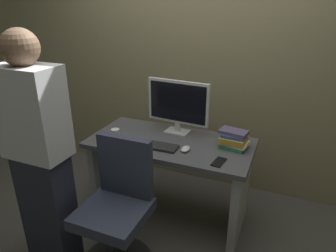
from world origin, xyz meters
TOP-DOWN VIEW (x-y plane):
  - ground_plane at (0.00, 0.00)m, footprint 9.00×9.00m
  - wall_back at (0.00, 0.74)m, footprint 6.40×0.10m
  - desk at (0.00, 0.00)m, footprint 1.31×0.65m
  - office_chair at (-0.13, -0.63)m, footprint 0.52×0.52m
  - person_at_desk at (-0.60, -0.77)m, footprint 0.40×0.24m
  - monitor at (-0.01, 0.18)m, footprint 0.54×0.16m
  - keyboard at (-0.11, -0.14)m, footprint 0.43×0.14m
  - mouse at (0.17, -0.12)m, footprint 0.06×0.10m
  - cup_near_keyboard at (-0.43, -0.14)m, footprint 0.07×0.07m
  - book_stack at (0.49, 0.08)m, footprint 0.24×0.19m
  - cell_phone at (0.45, -0.20)m, footprint 0.09×0.15m

SIDE VIEW (x-z plane):
  - ground_plane at x=0.00m, z-range 0.00..0.00m
  - office_chair at x=-0.13m, z-range -0.04..0.90m
  - desk at x=0.00m, z-range 0.13..0.85m
  - cell_phone at x=0.45m, z-range 0.72..0.73m
  - keyboard at x=-0.11m, z-range 0.72..0.74m
  - mouse at x=0.17m, z-range 0.72..0.76m
  - cup_near_keyboard at x=-0.43m, z-range 0.72..0.81m
  - book_stack at x=0.49m, z-range 0.72..0.86m
  - person_at_desk at x=-0.60m, z-range 0.02..1.66m
  - monitor at x=-0.01m, z-range 0.75..1.21m
  - wall_back at x=0.00m, z-range 0.00..3.00m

